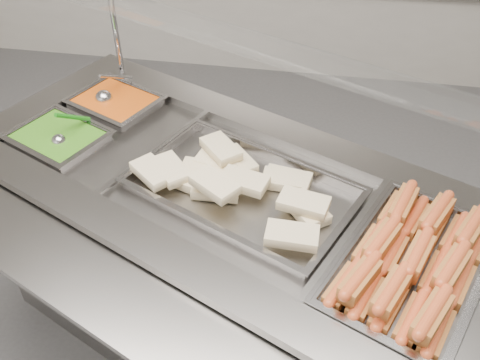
% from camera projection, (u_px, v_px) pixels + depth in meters
% --- Properties ---
extents(steam_counter, '(1.84, 1.38, 0.81)m').
position_uv_depth(steam_counter, '(229.00, 270.00, 1.81)').
color(steam_counter, slate).
rests_on(steam_counter, ground).
extents(tray_rail, '(1.56, 0.95, 0.05)m').
position_uv_depth(tray_rail, '(118.00, 294.00, 1.29)').
color(tray_rail, gray).
rests_on(tray_rail, steam_counter).
extents(sneeze_guard, '(1.45, 0.86, 0.39)m').
position_uv_depth(sneeze_guard, '(267.00, 51.00, 1.46)').
color(sneeze_guard, silver).
rests_on(sneeze_guard, steam_counter).
extents(pan_hotdogs, '(0.48, 0.57, 0.09)m').
position_uv_depth(pan_hotdogs, '(410.00, 273.00, 1.33)').
color(pan_hotdogs, '#979494').
rests_on(pan_hotdogs, steam_counter).
extents(pan_wraps, '(0.70, 0.58, 0.06)m').
position_uv_depth(pan_wraps, '(243.00, 193.00, 1.54)').
color(pan_wraps, '#979494').
rests_on(pan_wraps, steam_counter).
extents(pan_beans, '(0.33, 0.31, 0.09)m').
position_uv_depth(pan_beans, '(117.00, 109.00, 1.90)').
color(pan_beans, '#979494').
rests_on(pan_beans, steam_counter).
extents(pan_peas, '(0.33, 0.31, 0.09)m').
position_uv_depth(pan_peas, '(60.00, 145.00, 1.74)').
color(pan_peas, '#979494').
rests_on(pan_peas, steam_counter).
extents(hotdogs_in_buns, '(0.44, 0.53, 0.10)m').
position_uv_depth(hotdogs_in_buns, '(414.00, 261.00, 1.30)').
color(hotdogs_in_buns, '#95511F').
rests_on(hotdogs_in_buns, pan_hotdogs).
extents(tortilla_wraps, '(0.60, 0.44, 0.09)m').
position_uv_depth(tortilla_wraps, '(234.00, 181.00, 1.53)').
color(tortilla_wraps, '#D3B98D').
rests_on(tortilla_wraps, pan_wraps).
extents(ladle, '(0.10, 0.17, 0.13)m').
position_uv_depth(ladle, '(105.00, 97.00, 1.88)').
color(ladle, silver).
rests_on(ladle, pan_beans).
extents(serving_spoon, '(0.09, 0.15, 0.12)m').
position_uv_depth(serving_spoon, '(62.00, 137.00, 1.70)').
color(serving_spoon, silver).
rests_on(serving_spoon, pan_peas).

